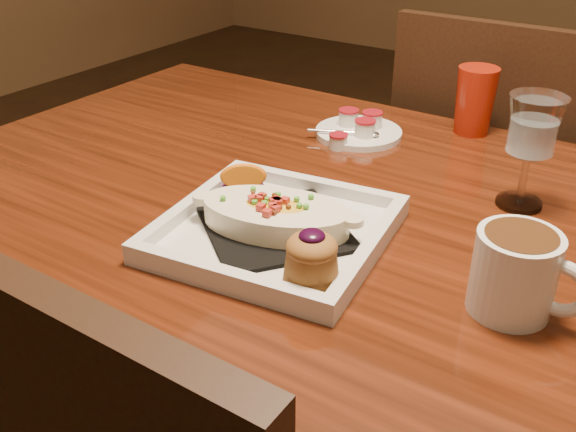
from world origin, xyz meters
The scene contains 8 objects.
table centered at (0.00, 0.00, 0.65)m, with size 1.50×0.90×0.75m.
chair_far centered at (0.00, 0.63, 0.51)m, with size 0.42×0.42×0.93m.
plate centered at (-0.07, -0.12, 0.78)m, with size 0.32×0.32×0.08m.
coffee_mug centered at (0.23, -0.10, 0.80)m, with size 0.13×0.09×0.10m.
goblet centered at (0.17, 0.16, 0.87)m, with size 0.08×0.08×0.17m.
saucer centered at (-0.16, 0.27, 0.76)m, with size 0.16×0.16×0.11m.
creamer_loose centered at (-0.16, 0.20, 0.76)m, with size 0.03×0.03×0.03m.
red_tumbler centered at (0.01, 0.40, 0.81)m, with size 0.07×0.07×0.12m, color #A41D0B.
Camera 1 is at (0.34, -0.72, 1.20)m, focal length 40.00 mm.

